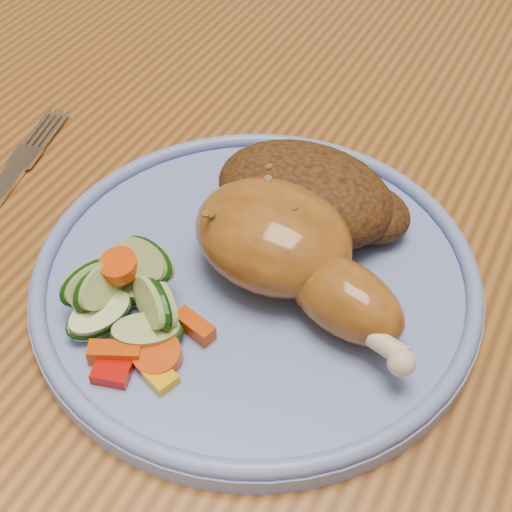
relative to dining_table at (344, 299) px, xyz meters
The scene contains 7 objects.
dining_table is the anchor object (origin of this frame).
chair_far 0.65m from the dining_table, 90.00° to the left, with size 0.42×0.42×0.91m.
plate 0.13m from the dining_table, 111.06° to the right, with size 0.27×0.27×0.01m, color #687DC8.
plate_rim 0.14m from the dining_table, 111.06° to the right, with size 0.27×0.27×0.01m, color #687DC8.
chicken_leg 0.15m from the dining_table, 99.23° to the right, with size 0.16×0.10×0.05m.
rice_pilaf 0.12m from the dining_table, 133.24° to the right, with size 0.13×0.09×0.05m.
vegetable_pile 0.20m from the dining_table, 119.49° to the right, with size 0.09×0.09×0.05m.
Camera 1 is at (0.10, -0.35, 1.08)m, focal length 50.00 mm.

